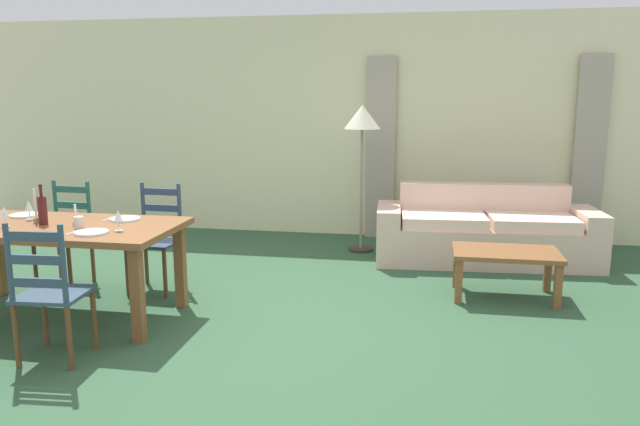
# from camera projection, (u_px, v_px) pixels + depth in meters

# --- Properties ---
(ground_plane) EXTENTS (9.60, 9.60, 0.02)m
(ground_plane) POSITION_uv_depth(u_px,v_px,m) (249.00, 325.00, 4.69)
(ground_plane) COLOR #305436
(wall_far) EXTENTS (9.60, 0.16, 2.70)m
(wall_far) POSITION_uv_depth(u_px,v_px,m) (323.00, 127.00, 7.62)
(wall_far) COLOR beige
(wall_far) RESTS_ON ground_plane
(curtain_panel_left) EXTENTS (0.35, 0.08, 2.20)m
(curtain_panel_left) POSITION_uv_depth(u_px,v_px,m) (381.00, 149.00, 7.41)
(curtain_panel_left) COLOR #ABA08D
(curtain_panel_left) RESTS_ON ground_plane
(curtain_panel_right) EXTENTS (0.35, 0.08, 2.20)m
(curtain_panel_right) POSITION_uv_depth(u_px,v_px,m) (589.00, 152.00, 6.99)
(curtain_panel_right) COLOR #ABA08D
(curtain_panel_right) RESTS_ON ground_plane
(dining_table) EXTENTS (1.90, 0.96, 0.75)m
(dining_table) POSITION_uv_depth(u_px,v_px,m) (57.00, 235.00, 4.75)
(dining_table) COLOR brown
(dining_table) RESTS_ON ground_plane
(dining_chair_near_right) EXTENTS (0.45, 0.43, 0.96)m
(dining_chair_near_right) POSITION_uv_depth(u_px,v_px,m) (49.00, 292.00, 3.95)
(dining_chair_near_right) COLOR #304558
(dining_chair_near_right) RESTS_ON ground_plane
(dining_chair_far_left) EXTENTS (0.45, 0.43, 0.96)m
(dining_chair_far_left) POSITION_uv_depth(u_px,v_px,m) (66.00, 234.00, 5.62)
(dining_chair_far_left) COLOR #235B4B
(dining_chair_far_left) RESTS_ON ground_plane
(dining_chair_far_right) EXTENTS (0.44, 0.42, 0.96)m
(dining_chair_far_right) POSITION_uv_depth(u_px,v_px,m) (157.00, 238.00, 5.47)
(dining_chair_far_right) COLOR #2F3F59
(dining_chair_far_right) RESTS_ON ground_plane
(dinner_plate_near_right) EXTENTS (0.24, 0.24, 0.02)m
(dinner_plate_near_right) POSITION_uv_depth(u_px,v_px,m) (91.00, 233.00, 4.41)
(dinner_plate_near_right) COLOR white
(dinner_plate_near_right) RESTS_ON dining_table
(fork_near_right) EXTENTS (0.02, 0.17, 0.01)m
(fork_near_right) POSITION_uv_depth(u_px,v_px,m) (73.00, 233.00, 4.44)
(fork_near_right) COLOR silver
(fork_near_right) RESTS_ON dining_table
(dinner_plate_far_left) EXTENTS (0.24, 0.24, 0.02)m
(dinner_plate_far_left) POSITION_uv_depth(u_px,v_px,m) (25.00, 215.00, 5.05)
(dinner_plate_far_left) COLOR white
(dinner_plate_far_left) RESTS_ON dining_table
(fork_far_left) EXTENTS (0.03, 0.17, 0.01)m
(fork_far_left) POSITION_uv_depth(u_px,v_px,m) (9.00, 215.00, 5.08)
(fork_far_left) COLOR silver
(fork_far_left) RESTS_ON dining_table
(dinner_plate_far_right) EXTENTS (0.24, 0.24, 0.02)m
(dinner_plate_far_right) POSITION_uv_depth(u_px,v_px,m) (125.00, 219.00, 4.90)
(dinner_plate_far_right) COLOR white
(dinner_plate_far_right) RESTS_ON dining_table
(fork_far_right) EXTENTS (0.02, 0.17, 0.01)m
(fork_far_right) POSITION_uv_depth(u_px,v_px,m) (108.00, 219.00, 4.92)
(fork_far_right) COLOR silver
(fork_far_right) RESTS_ON dining_table
(wine_bottle) EXTENTS (0.07, 0.07, 0.32)m
(wine_bottle) POSITION_uv_depth(u_px,v_px,m) (42.00, 210.00, 4.71)
(wine_bottle) COLOR #471919
(wine_bottle) RESTS_ON dining_table
(wine_glass_near_left) EXTENTS (0.06, 0.06, 0.16)m
(wine_glass_near_left) POSITION_uv_depth(u_px,v_px,m) (4.00, 213.00, 4.63)
(wine_glass_near_left) COLOR white
(wine_glass_near_left) RESTS_ON dining_table
(wine_glass_near_right) EXTENTS (0.06, 0.06, 0.16)m
(wine_glass_near_right) POSITION_uv_depth(u_px,v_px,m) (118.00, 216.00, 4.48)
(wine_glass_near_right) COLOR white
(wine_glass_near_right) RESTS_ON dining_table
(wine_glass_far_left) EXTENTS (0.06, 0.06, 0.16)m
(wine_glass_far_left) POSITION_uv_depth(u_px,v_px,m) (29.00, 206.00, 4.89)
(wine_glass_far_left) COLOR white
(wine_glass_far_left) RESTS_ON dining_table
(coffee_cup_primary) EXTENTS (0.07, 0.07, 0.09)m
(coffee_cup_primary) POSITION_uv_depth(u_px,v_px,m) (79.00, 222.00, 4.59)
(coffee_cup_primary) COLOR beige
(coffee_cup_primary) RESTS_ON dining_table
(candle_tall) EXTENTS (0.05, 0.05, 0.27)m
(candle_tall) POSITION_uv_depth(u_px,v_px,m) (36.00, 213.00, 4.77)
(candle_tall) COLOR #998C66
(candle_tall) RESTS_ON dining_table
(candle_short) EXTENTS (0.05, 0.05, 0.17)m
(candle_short) POSITION_uv_depth(u_px,v_px,m) (76.00, 221.00, 4.65)
(candle_short) COLOR #998C66
(candle_short) RESTS_ON dining_table
(couch) EXTENTS (2.33, 0.94, 0.80)m
(couch) POSITION_uv_depth(u_px,v_px,m) (485.00, 234.00, 6.46)
(couch) COLOR beige
(couch) RESTS_ON ground_plane
(coffee_table) EXTENTS (0.90, 0.56, 0.42)m
(coffee_table) POSITION_uv_depth(u_px,v_px,m) (506.00, 258.00, 5.26)
(coffee_table) COLOR brown
(coffee_table) RESTS_ON ground_plane
(standing_lamp) EXTENTS (0.40, 0.40, 1.64)m
(standing_lamp) POSITION_uv_depth(u_px,v_px,m) (362.00, 126.00, 6.66)
(standing_lamp) COLOR #332D28
(standing_lamp) RESTS_ON ground_plane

